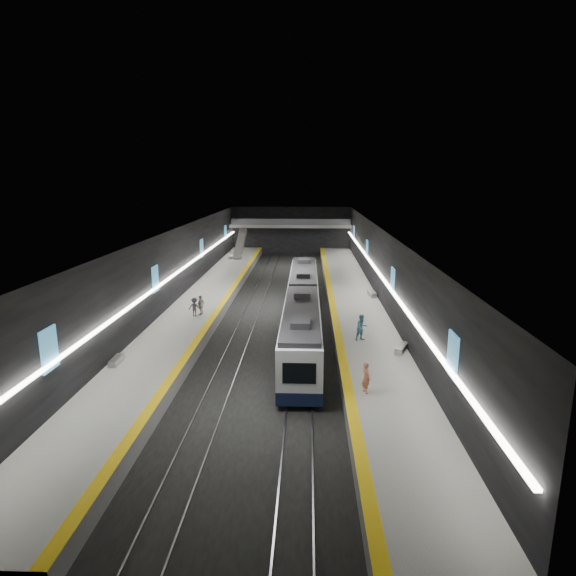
{
  "coord_description": "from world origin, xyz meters",
  "views": [
    {
      "loc": [
        2.92,
        -47.09,
        12.85
      ],
      "look_at": [
        0.98,
        -0.95,
        2.2
      ],
      "focal_mm": 30.0,
      "sensor_mm": 36.0,
      "label": 1
    }
  ],
  "objects_px": {
    "passenger_left_a": "(201,305)",
    "escalator": "(240,244)",
    "bench_left_far": "(231,257)",
    "passenger_right_a": "(366,378)",
    "passenger_right_b": "(362,328)",
    "passenger_left_b": "(195,307)",
    "bench_right_near": "(402,348)",
    "train": "(303,305)",
    "bench_right_far": "(372,294)",
    "bench_left_near": "(116,360)"
  },
  "relations": [
    {
      "from": "escalator",
      "to": "bench_left_far",
      "type": "relative_size",
      "value": 4.13
    },
    {
      "from": "bench_left_far",
      "to": "bench_right_near",
      "type": "relative_size",
      "value": 1.02
    },
    {
      "from": "train",
      "to": "bench_right_far",
      "type": "height_order",
      "value": "train"
    },
    {
      "from": "train",
      "to": "bench_right_far",
      "type": "bearing_deg",
      "value": 49.82
    },
    {
      "from": "passenger_right_a",
      "to": "passenger_right_b",
      "type": "xyz_separation_m",
      "value": [
        0.72,
        8.99,
        0.09
      ]
    },
    {
      "from": "passenger_right_a",
      "to": "passenger_left_a",
      "type": "distance_m",
      "value": 19.82
    },
    {
      "from": "passenger_left_a",
      "to": "passenger_right_a",
      "type": "bearing_deg",
      "value": 59.27
    },
    {
      "from": "passenger_right_b",
      "to": "passenger_left_a",
      "type": "xyz_separation_m",
      "value": [
        -13.41,
        6.23,
        -0.09
      ]
    },
    {
      "from": "escalator",
      "to": "passenger_right_a",
      "type": "distance_m",
      "value": 49.8
    },
    {
      "from": "bench_left_near",
      "to": "passenger_right_b",
      "type": "xyz_separation_m",
      "value": [
        16.45,
        5.27,
        0.77
      ]
    },
    {
      "from": "passenger_right_a",
      "to": "passenger_left_b",
      "type": "bearing_deg",
      "value": 19.23
    },
    {
      "from": "bench_left_far",
      "to": "passenger_right_a",
      "type": "distance_m",
      "value": 47.9
    },
    {
      "from": "train",
      "to": "bench_right_near",
      "type": "xyz_separation_m",
      "value": [
        7.0,
        -7.69,
        -0.96
      ]
    },
    {
      "from": "passenger_right_b",
      "to": "passenger_left_b",
      "type": "distance_m",
      "value": 15.01
    },
    {
      "from": "train",
      "to": "passenger_left_a",
      "type": "bearing_deg",
      "value": 174.99
    },
    {
      "from": "bench_right_near",
      "to": "passenger_right_b",
      "type": "distance_m",
      "value": 3.47
    },
    {
      "from": "bench_right_near",
      "to": "passenger_left_b",
      "type": "relative_size",
      "value": 1.13
    },
    {
      "from": "bench_right_near",
      "to": "passenger_right_a",
      "type": "height_order",
      "value": "passenger_right_a"
    },
    {
      "from": "bench_left_far",
      "to": "passenger_left_a",
      "type": "xyz_separation_m",
      "value": [
        2.16,
        -30.31,
        0.65
      ]
    },
    {
      "from": "bench_right_far",
      "to": "passenger_right_b",
      "type": "bearing_deg",
      "value": -106.28
    },
    {
      "from": "bench_right_near",
      "to": "bench_left_near",
      "type": "bearing_deg",
      "value": -147.23
    },
    {
      "from": "bench_left_far",
      "to": "passenger_left_b",
      "type": "relative_size",
      "value": 1.16
    },
    {
      "from": "bench_right_far",
      "to": "passenger_left_b",
      "type": "height_order",
      "value": "passenger_left_b"
    },
    {
      "from": "passenger_right_a",
      "to": "passenger_right_b",
      "type": "bearing_deg",
      "value": -27.06
    },
    {
      "from": "passenger_left_a",
      "to": "escalator",
      "type": "bearing_deg",
      "value": -158.71
    },
    {
      "from": "escalator",
      "to": "bench_left_near",
      "type": "xyz_separation_m",
      "value": [
        -2.0,
        -44.14,
        -1.69
      ]
    },
    {
      "from": "train",
      "to": "passenger_right_b",
      "type": "height_order",
      "value": "train"
    },
    {
      "from": "bench_left_near",
      "to": "passenger_right_b",
      "type": "distance_m",
      "value": 17.29
    },
    {
      "from": "passenger_right_a",
      "to": "bench_right_far",
      "type": "bearing_deg",
      "value": -30.65
    },
    {
      "from": "passenger_left_b",
      "to": "escalator",
      "type": "bearing_deg",
      "value": -84.08
    },
    {
      "from": "bench_left_far",
      "to": "passenger_left_a",
      "type": "bearing_deg",
      "value": -87.19
    },
    {
      "from": "passenger_left_a",
      "to": "bench_left_near",
      "type": "bearing_deg",
      "value": 4.63
    },
    {
      "from": "escalator",
      "to": "passenger_right_b",
      "type": "relative_size",
      "value": 4.08
    },
    {
      "from": "train",
      "to": "passenger_left_a",
      "type": "height_order",
      "value": "train"
    },
    {
      "from": "train",
      "to": "bench_left_near",
      "type": "height_order",
      "value": "train"
    },
    {
      "from": "bench_left_near",
      "to": "bench_right_near",
      "type": "distance_m",
      "value": 19.24
    },
    {
      "from": "bench_left_near",
      "to": "passenger_left_a",
      "type": "relative_size",
      "value": 0.95
    },
    {
      "from": "bench_right_near",
      "to": "passenger_left_b",
      "type": "height_order",
      "value": "passenger_left_b"
    },
    {
      "from": "bench_right_far",
      "to": "passenger_left_a",
      "type": "bearing_deg",
      "value": -160.59
    },
    {
      "from": "passenger_right_b",
      "to": "passenger_left_b",
      "type": "xyz_separation_m",
      "value": [
        -13.86,
        5.75,
        -0.15
      ]
    },
    {
      "from": "bench_left_far",
      "to": "escalator",
      "type": "bearing_deg",
      "value": 63.23
    },
    {
      "from": "bench_left_far",
      "to": "passenger_right_b",
      "type": "distance_m",
      "value": 39.73
    },
    {
      "from": "escalator",
      "to": "bench_left_near",
      "type": "bearing_deg",
      "value": -92.59
    },
    {
      "from": "bench_left_far",
      "to": "passenger_right_b",
      "type": "xyz_separation_m",
      "value": [
        15.56,
        -36.54,
        0.74
      ]
    },
    {
      "from": "bench_left_far",
      "to": "bench_left_near",
      "type": "bearing_deg",
      "value": -92.48
    },
    {
      "from": "passenger_left_a",
      "to": "bench_right_far",
      "type": "bearing_deg",
      "value": 134.65
    },
    {
      "from": "bench_left_far",
      "to": "bench_right_near",
      "type": "xyz_separation_m",
      "value": [
        18.11,
        -38.78,
        -0.01
      ]
    },
    {
      "from": "bench_left_near",
      "to": "escalator",
      "type": "bearing_deg",
      "value": 85.66
    },
    {
      "from": "bench_right_far",
      "to": "bench_right_near",
      "type": "bearing_deg",
      "value": -95.78
    },
    {
      "from": "bench_left_far",
      "to": "passenger_right_b",
      "type": "height_order",
      "value": "passenger_right_b"
    }
  ]
}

